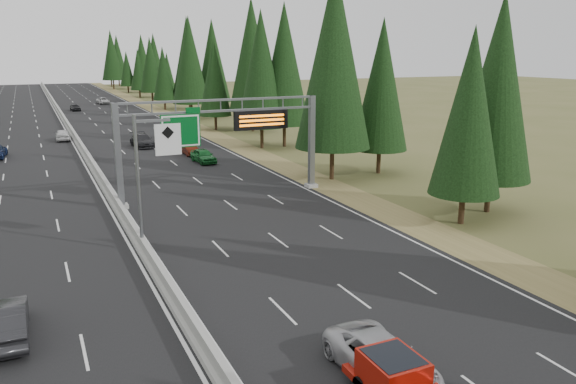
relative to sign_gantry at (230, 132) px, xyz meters
name	(u,v)px	position (x,y,z in m)	size (l,w,h in m)	color
road	(70,132)	(-8.92, 45.12, -5.23)	(32.00, 260.00, 0.08)	black
shoulder_right	(190,125)	(8.88, 45.12, -5.24)	(3.60, 260.00, 0.06)	olive
median_barrier	(70,129)	(-8.92, 45.12, -4.85)	(0.70, 260.00, 0.85)	gray
sign_gantry	(230,132)	(0.00, 0.00, 0.00)	(16.75, 0.98, 7.80)	slate
hov_sign_pole	(148,173)	(-8.33, -9.92, -0.54)	(2.80, 0.50, 8.00)	slate
tree_row_right	(241,67)	(13.29, 33.29, 4.01)	(11.81, 238.76, 18.78)	black
silver_minivan	(382,360)	(-3.64, -26.78, -4.46)	(2.41, 5.24, 1.46)	#B0B0B5
red_pickup	(400,382)	(-4.10, -28.47, -4.26)	(1.84, 5.14, 1.68)	black
car_ahead_green	(203,156)	(1.99, 14.58, -4.47)	(1.70, 4.24, 1.44)	#155D24
car_ahead_dkred	(190,149)	(1.91, 19.72, -4.55)	(1.35, 3.87, 1.27)	#4C150A
car_ahead_dkgrey	(142,140)	(-1.93, 27.37, -4.41)	(2.17, 5.34, 1.55)	black
car_ahead_white	(103,101)	(0.97, 88.16, -4.52)	(2.23, 4.83, 1.34)	silver
car_ahead_far	(75,107)	(-5.79, 75.38, -4.52)	(1.58, 3.93, 1.34)	black
car_onc_near	(6,322)	(-15.89, -18.02, -4.42)	(1.64, 4.69, 1.55)	black
car_onc_white	(63,135)	(-10.42, 36.71, -4.45)	(1.74, 4.32, 1.47)	silver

